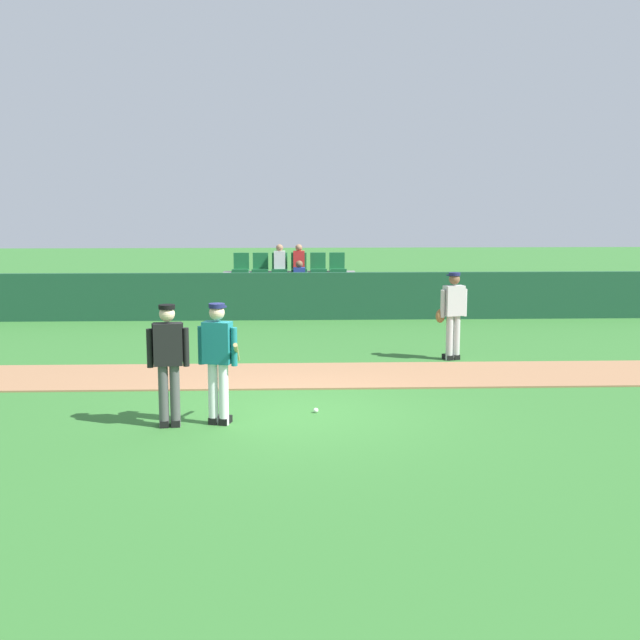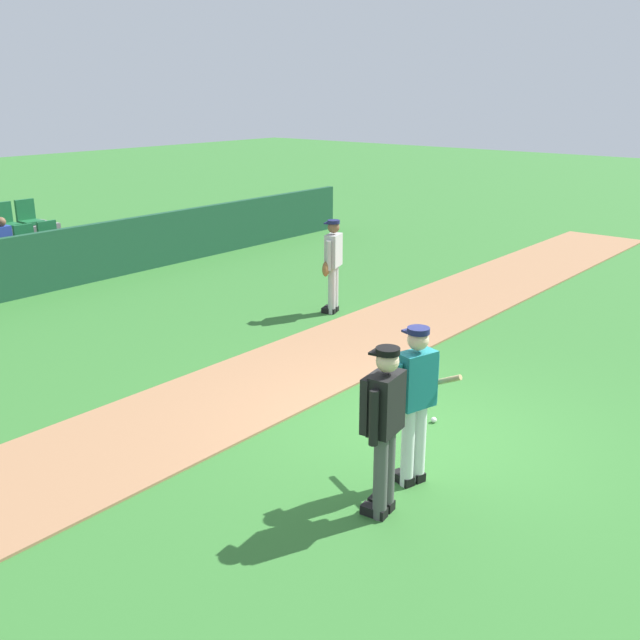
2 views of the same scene
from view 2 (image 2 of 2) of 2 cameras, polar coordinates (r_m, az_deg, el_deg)
ground_plane at (r=9.08m, az=7.66°, el=-8.85°), size 80.00×80.00×0.00m
infield_dirt_path at (r=10.50m, az=-4.17°, el=-4.82°), size 28.00×2.12×0.03m
dugout_fence at (r=15.72m, az=-22.78°, el=3.84°), size 20.00×0.16×1.26m
batter_teal_jersey at (r=7.60m, az=7.54°, el=-6.26°), size 0.59×0.80×1.76m
umpire_home_plate at (r=7.02m, az=5.04°, el=-8.02°), size 0.59×0.34×1.76m
runner_grey_jersey at (r=13.43m, az=1.02°, el=4.52°), size 0.67×0.39×1.76m
baseball at (r=9.37m, az=8.95°, el=-7.78°), size 0.07×0.07×0.07m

